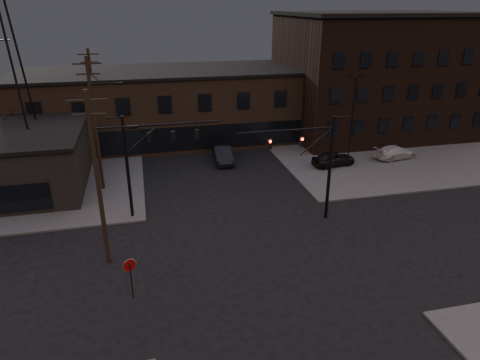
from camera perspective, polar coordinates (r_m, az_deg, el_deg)
name	(u,v)px	position (r m, az deg, el deg)	size (l,w,h in m)	color
ground	(260,260)	(28.07, 2.72, -10.59)	(140.00, 140.00, 0.00)	black
sidewalk_ne	(385,139)	(55.12, 18.81, 5.25)	(30.00, 30.00, 0.15)	#474744
building_row	(198,105)	(52.24, -5.68, 9.90)	(40.00, 12.00, 8.00)	#4E3829
building_right	(375,76)	(56.99, 17.60, 13.11)	(22.00, 16.00, 14.00)	black
traffic_signal_near	(316,159)	(31.37, 10.10, 2.82)	(7.12, 0.24, 8.00)	black
traffic_signal_far	(144,155)	(32.25, -12.67, 3.31)	(7.12, 0.24, 8.00)	black
stop_sign	(130,269)	(24.64, -14.45, -11.47)	(0.72, 0.33, 2.48)	black
utility_pole_near	(98,177)	(26.46, -18.35, 0.39)	(3.70, 0.28, 11.00)	black
utility_pole_mid	(96,122)	(37.89, -18.70, 7.29)	(3.70, 0.28, 11.50)	black
utility_pole_far	(94,98)	(49.73, -18.88, 10.28)	(2.20, 0.28, 11.00)	black
lot_light_a	(353,114)	(42.65, 14.78, 8.48)	(1.50, 0.28, 9.14)	black
lot_light_b	(382,100)	(49.81, 18.37, 10.04)	(1.50, 0.28, 9.14)	black
parked_car_lot_a	(333,159)	(43.93, 12.35, 2.82)	(1.77, 4.40, 1.50)	black
parked_car_lot_b	(396,152)	(47.86, 20.03, 3.51)	(1.92, 4.72, 1.37)	silver
car_crossing	(223,154)	(44.47, -2.32, 3.46)	(1.72, 4.93, 1.62)	black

